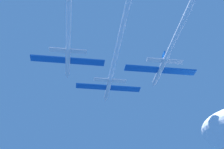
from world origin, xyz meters
The scene contains 3 objects.
jet_lead centered at (-0.47, -19.44, 0.62)m, with size 15.54×61.85×2.57m.
jet_left_wing centered at (-10.32, -27.32, 0.53)m, with size 15.54×56.25×2.57m.
jet_right_wing centered at (9.58, -25.70, -0.45)m, with size 15.54×51.99×2.57m.
Camera 1 is at (-8.24, -67.52, -38.53)m, focal length 51.95 mm.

